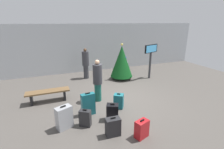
% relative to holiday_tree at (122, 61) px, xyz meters
% --- Properties ---
extents(ground_plane, '(16.00, 16.00, 0.00)m').
position_rel_holiday_tree_xyz_m(ground_plane, '(-1.24, -2.37, -1.03)').
color(ground_plane, '#514C47').
extents(back_wall, '(16.00, 0.20, 3.02)m').
position_rel_holiday_tree_xyz_m(back_wall, '(-1.24, 2.29, 0.48)').
color(back_wall, '#B7BCC1').
rests_on(back_wall, ground_plane).
extents(holiday_tree, '(1.23, 1.23, 2.01)m').
position_rel_holiday_tree_xyz_m(holiday_tree, '(0.00, 0.00, 0.00)').
color(holiday_tree, '#4C3319').
rests_on(holiday_tree, ground_plane).
extents(flight_info_kiosk, '(0.97, 0.41, 1.93)m').
position_rel_holiday_tree_xyz_m(flight_info_kiosk, '(1.56, -0.46, 0.34)').
color(flight_info_kiosk, '#333338').
rests_on(flight_info_kiosk, ground_plane).
extents(waiting_bench, '(1.68, 0.44, 0.48)m').
position_rel_holiday_tree_xyz_m(waiting_bench, '(-3.94, -1.49, -0.66)').
color(waiting_bench, brown).
rests_on(waiting_bench, ground_plane).
extents(traveller_0, '(0.40, 0.40, 1.73)m').
position_rel_holiday_tree_xyz_m(traveller_0, '(-2.03, -2.13, -0.12)').
color(traveller_0, '#19594C').
rests_on(traveller_0, ground_plane).
extents(traveller_1, '(0.38, 0.38, 1.73)m').
position_rel_holiday_tree_xyz_m(traveller_1, '(-1.85, 0.84, -0.12)').
color(traveller_1, '#333338').
rests_on(traveller_1, ground_plane).
extents(suitcase_0, '(0.43, 0.26, 0.59)m').
position_rel_holiday_tree_xyz_m(suitcase_0, '(-2.27, -4.41, -0.75)').
color(suitcase_0, '#232326').
rests_on(suitcase_0, ground_plane).
extents(suitcase_1, '(0.47, 0.41, 0.60)m').
position_rel_holiday_tree_xyz_m(suitcase_1, '(-1.99, -3.67, -0.75)').
color(suitcase_1, black).
rests_on(suitcase_1, ground_plane).
extents(suitcase_2, '(0.40, 0.35, 0.58)m').
position_rel_holiday_tree_xyz_m(suitcase_2, '(-2.91, -3.67, -0.76)').
color(suitcase_2, '#232326').
rests_on(suitcase_2, ground_plane).
extents(suitcase_3, '(0.54, 0.43, 0.76)m').
position_rel_holiday_tree_xyz_m(suitcase_3, '(-3.52, -3.54, -0.67)').
color(suitcase_3, '#9EA0A5').
rests_on(suitcase_3, ground_plane).
extents(suitcase_4, '(0.49, 0.24, 0.83)m').
position_rel_holiday_tree_xyz_m(suitcase_4, '(-2.66, -3.05, -0.63)').
color(suitcase_4, '#19606B').
rests_on(suitcase_4, ground_plane).
extents(suitcase_5, '(0.45, 0.43, 0.59)m').
position_rel_holiday_tree_xyz_m(suitcase_5, '(-1.48, -3.00, -0.75)').
color(suitcase_5, '#19606B').
rests_on(suitcase_5, ground_plane).
extents(suitcase_6, '(0.45, 0.35, 0.56)m').
position_rel_holiday_tree_xyz_m(suitcase_6, '(-1.54, -4.77, -0.77)').
color(suitcase_6, '#B2191E').
rests_on(suitcase_6, ground_plane).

